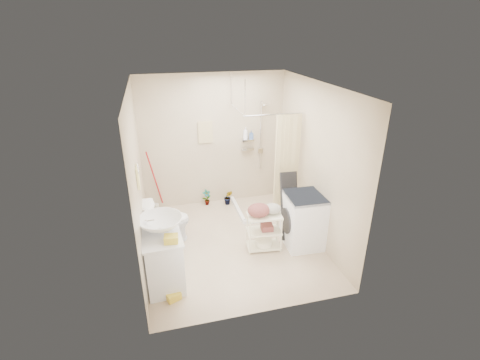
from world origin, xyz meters
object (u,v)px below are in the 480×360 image
at_px(laundry_rack, 264,228).
at_px(vanity, 163,256).
at_px(washing_machine, 304,220).
at_px(toilet, 167,221).

bearing_deg(laundry_rack, vanity, -160.46).
bearing_deg(vanity, laundry_rack, 10.05).
relative_size(vanity, washing_machine, 1.04).
distance_m(washing_machine, laundry_rack, 0.68).
height_order(vanity, toilet, vanity).
distance_m(vanity, toilet, 1.04).
distance_m(vanity, washing_machine, 2.33).
xyz_separation_m(toilet, laundry_rack, (1.50, -0.64, 0.00)).
xyz_separation_m(vanity, washing_machine, (2.30, 0.35, 0.04)).
bearing_deg(toilet, vanity, 173.70).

